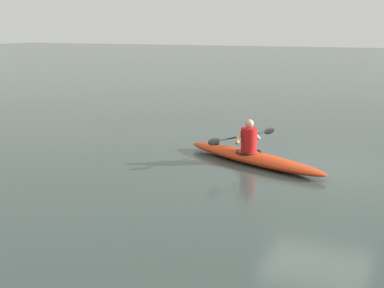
{
  "coord_description": "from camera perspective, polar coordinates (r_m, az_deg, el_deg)",
  "views": [
    {
      "loc": [
        -2.32,
        12.02,
        3.21
      ],
      "look_at": [
        1.53,
        3.83,
        1.21
      ],
      "focal_mm": 49.21,
      "sensor_mm": 36.0,
      "label": 1
    }
  ],
  "objects": [
    {
      "name": "kayak",
      "position": [
        12.8,
        6.55,
        -1.47
      ],
      "size": [
        4.18,
        2.34,
        0.28
      ],
      "color": "red",
      "rests_on": "ground"
    },
    {
      "name": "ground_plane",
      "position": [
        12.66,
        13.82,
        -2.58
      ],
      "size": [
        160.0,
        160.0,
        0.0
      ],
      "primitive_type": "plane",
      "color": "#384742"
    },
    {
      "name": "kayaker",
      "position": [
        12.79,
        6.15,
        0.67
      ],
      "size": [
        0.98,
        2.17,
        0.79
      ],
      "color": "red",
      "rests_on": "kayak"
    }
  ]
}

